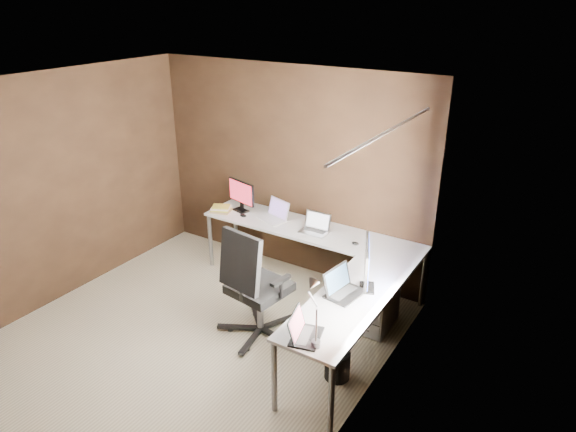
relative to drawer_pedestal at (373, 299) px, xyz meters
The scene contains 15 objects.
room 1.82m from the drawer_pedestal, 135.13° to the right, with size 3.60×3.60×2.50m.
desk 0.71m from the drawer_pedestal, 169.36° to the right, with size 2.65×2.25×0.73m.
drawer_pedestal is the anchor object (origin of this frame).
monitor_left 2.07m from the drawer_pedestal, 169.31° to the left, with size 0.44×0.17×0.39m.
monitor_right 0.86m from the drawer_pedestal, 77.55° to the right, with size 0.25×0.51×0.45m.
laptop_white 1.57m from the drawer_pedestal, 165.63° to the left, with size 0.40×0.34×0.23m.
laptop_silver 1.04m from the drawer_pedestal, 159.65° to the left, with size 0.32×0.23×0.21m.
laptop_black_big 0.84m from the drawer_pedestal, 92.45° to the right, with size 0.30×0.39×0.24m.
laptop_black_small 1.50m from the drawer_pedestal, 90.24° to the right, with size 0.30×0.36×0.21m.
book_stack 2.19m from the drawer_pedestal, behind, with size 0.28×0.25×0.07m.
mouse_left 1.87m from the drawer_pedestal, behind, with size 0.09×0.06×0.04m, color black.
mouse_corner 0.62m from the drawer_pedestal, 143.31° to the left, with size 0.08×0.05×0.03m, color black.
desk_lamp 1.61m from the drawer_pedestal, 86.87° to the right, with size 0.18×0.20×0.52m.
office_chair 1.20m from the drawer_pedestal, 139.22° to the right, with size 0.68×0.68×1.21m.
wastebasket 0.94m from the drawer_pedestal, 85.67° to the right, with size 0.23×0.23×0.27m, color black.
Camera 1 is at (3.08, -3.14, 3.21)m, focal length 32.00 mm.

